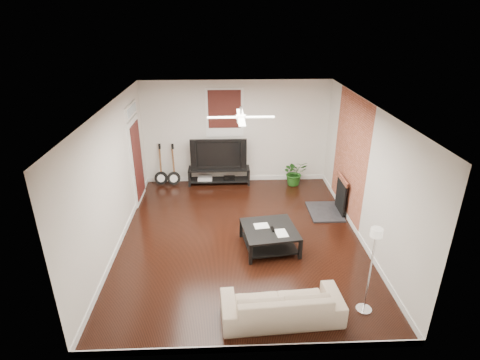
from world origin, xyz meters
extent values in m
cube|color=black|center=(0.00, 0.00, 0.00)|extent=(5.00, 6.00, 0.01)
cube|color=white|center=(0.00, 0.00, 2.80)|extent=(5.00, 6.00, 0.01)
cube|color=silver|center=(0.00, 3.00, 1.40)|extent=(5.00, 0.01, 2.80)
cube|color=silver|center=(0.00, -3.00, 1.40)|extent=(5.00, 0.01, 2.80)
cube|color=silver|center=(-2.50, 0.00, 1.40)|extent=(0.01, 6.00, 2.80)
cube|color=silver|center=(2.50, 0.00, 1.40)|extent=(0.01, 6.00, 2.80)
cube|color=#A55135|center=(2.49, 1.00, 1.40)|extent=(0.02, 2.20, 2.80)
cube|color=black|center=(2.20, 1.00, 0.46)|extent=(0.80, 1.10, 0.92)
cube|color=black|center=(-0.30, 2.97, 1.95)|extent=(1.00, 0.06, 1.30)
cube|color=white|center=(-2.46, 1.90, 1.25)|extent=(0.08, 1.00, 2.50)
cube|color=black|center=(-0.48, 2.78, 0.23)|extent=(1.67, 0.45, 0.47)
imported|color=black|center=(-0.48, 2.80, 0.90)|extent=(1.50, 0.20, 0.86)
cube|color=black|center=(0.56, -0.40, 0.22)|extent=(1.17, 1.17, 0.44)
imported|color=#BEA78F|center=(0.53, -2.35, 0.27)|extent=(1.91, 0.84, 0.54)
imported|color=#1F5518|center=(1.59, 2.63, 0.35)|extent=(0.73, 0.67, 0.71)
camera|label=1|loc=(-0.30, -6.92, 4.40)|focal=28.58mm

